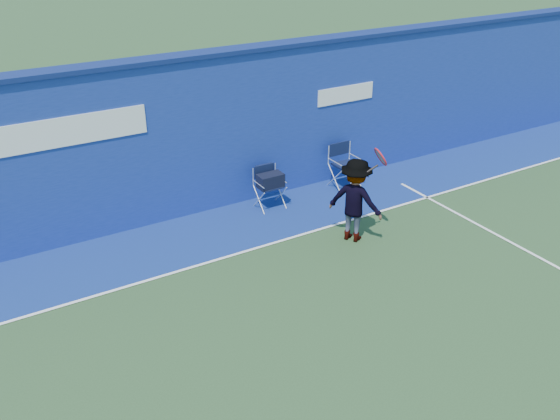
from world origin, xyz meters
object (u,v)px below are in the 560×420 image
water_bottle (352,186)px  tennis_player (355,200)px  directors_chair_right (345,174)px  directors_chair_left (270,191)px

water_bottle → tennis_player: (-1.18, -1.62, 0.64)m
directors_chair_right → water_bottle: size_ratio=3.50×
directors_chair_left → water_bottle: size_ratio=3.21×
directors_chair_left → directors_chair_right: (1.89, 0.06, -0.07)m
directors_chair_left → water_bottle: bearing=-7.9°
directors_chair_right → tennis_player: tennis_player is taller
directors_chair_left → directors_chair_right: size_ratio=0.92×
water_bottle → tennis_player: 2.10m
directors_chair_left → tennis_player: (0.68, -1.88, 0.41)m
directors_chair_left → tennis_player: bearing=-70.1°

